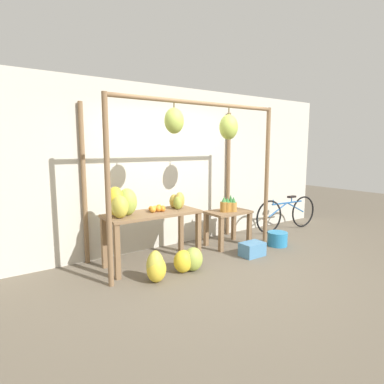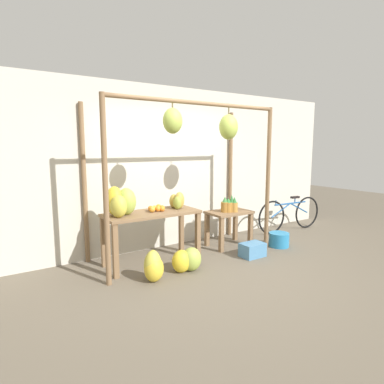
% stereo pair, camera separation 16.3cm
% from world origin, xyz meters
% --- Properties ---
extents(ground_plane, '(20.00, 20.00, 0.00)m').
position_xyz_m(ground_plane, '(0.00, 0.00, 0.00)').
color(ground_plane, '#665B4C').
extents(shop_wall_back, '(8.00, 0.08, 2.80)m').
position_xyz_m(shop_wall_back, '(0.00, 1.64, 1.40)').
color(shop_wall_back, beige).
rests_on(shop_wall_back, ground_plane).
extents(stall_awning, '(2.91, 1.17, 2.42)m').
position_xyz_m(stall_awning, '(0.05, 0.75, 1.75)').
color(stall_awning, brown).
rests_on(stall_awning, ground_plane).
extents(display_table_main, '(1.44, 0.61, 0.80)m').
position_xyz_m(display_table_main, '(-0.60, 0.94, 0.66)').
color(display_table_main, brown).
rests_on(display_table_main, ground_plane).
extents(display_table_side, '(0.76, 0.52, 0.63)m').
position_xyz_m(display_table_side, '(0.94, 0.99, 0.48)').
color(display_table_side, brown).
rests_on(display_table_side, ground_plane).
extents(banana_pile_on_table, '(0.48, 0.47, 0.42)m').
position_xyz_m(banana_pile_on_table, '(-1.09, 0.96, 0.99)').
color(banana_pile_on_table, '#9EB247').
rests_on(banana_pile_on_table, display_table_main).
extents(orange_pile, '(0.27, 0.23, 0.09)m').
position_xyz_m(orange_pile, '(-0.51, 0.97, 0.84)').
color(orange_pile, orange).
rests_on(orange_pile, display_table_main).
extents(pineapple_cluster, '(0.28, 0.21, 0.30)m').
position_xyz_m(pineapple_cluster, '(0.90, 0.94, 0.75)').
color(pineapple_cluster, '#B27F38').
rests_on(pineapple_cluster, display_table_side).
extents(banana_pile_ground_left, '(0.35, 0.36, 0.42)m').
position_xyz_m(banana_pile_ground_left, '(-0.88, 0.34, 0.19)').
color(banana_pile_ground_left, gold).
rests_on(banana_pile_ground_left, ground_plane).
extents(banana_pile_ground_right, '(0.46, 0.31, 0.34)m').
position_xyz_m(banana_pile_ground_right, '(-0.33, 0.37, 0.17)').
color(banana_pile_ground_right, '#9EB247').
rests_on(banana_pile_ground_right, ground_plane).
extents(fruit_crate_white, '(0.39, 0.27, 0.22)m').
position_xyz_m(fruit_crate_white, '(0.89, 0.32, 0.11)').
color(fruit_crate_white, '#4C84B2').
rests_on(fruit_crate_white, ground_plane).
extents(blue_bucket, '(0.35, 0.35, 0.25)m').
position_xyz_m(blue_bucket, '(1.67, 0.46, 0.12)').
color(blue_bucket, teal).
rests_on(blue_bucket, ground_plane).
extents(parked_bicycle, '(1.72, 0.14, 0.73)m').
position_xyz_m(parked_bicycle, '(2.68, 1.08, 0.36)').
color(parked_bicycle, black).
rests_on(parked_bicycle, ground_plane).
extents(papaya_pile, '(0.26, 0.31, 0.27)m').
position_xyz_m(papaya_pile, '(-0.14, 0.97, 0.92)').
color(papaya_pile, '#B2993D').
rests_on(papaya_pile, display_table_main).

